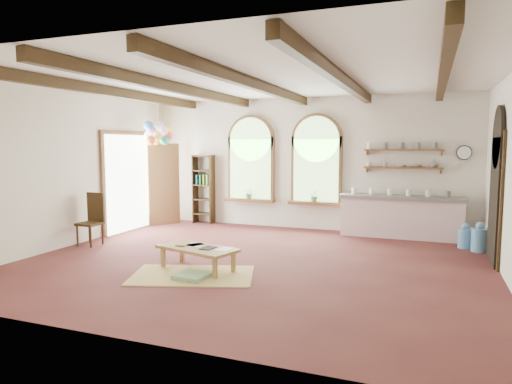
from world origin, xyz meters
The scene contains 27 objects.
floor centered at (0.00, 0.00, 0.00)m, with size 8.00×8.00×0.00m, color #5C2A26.
ceiling_beams centered at (0.00, 0.00, 3.10)m, with size 6.20×6.80×0.18m, color #342410, non-canonical shape.
window_left centered at (-1.40, 3.43, 1.63)m, with size 1.30×0.28×2.20m.
window_right centered at (0.30, 3.43, 1.63)m, with size 1.30×0.28×2.20m.
left_doorway centered at (-3.95, 1.80, 1.15)m, with size 0.10×1.90×2.50m, color brown.
right_doorway centered at (3.95, 1.50, 1.10)m, with size 0.10×1.30×2.40m, color black.
kitchen_counter centered at (2.30, 3.20, 0.48)m, with size 2.68×0.62×0.94m.
wall_shelf_lower centered at (2.30, 3.38, 1.55)m, with size 1.70×0.24×0.04m, color brown.
wall_shelf_upper centered at (2.30, 3.38, 1.95)m, with size 1.70×0.24×0.04m, color brown.
wall_clock centered at (3.55, 3.45, 1.90)m, with size 0.32×0.32×0.04m, color black.
bookshelf centered at (-2.70, 3.32, 0.90)m, with size 0.53×0.32×1.80m.
coffee_table centered at (-0.68, -0.81, 0.34)m, with size 1.49×0.98×0.39m.
side_chair centered at (-3.65, 0.09, 0.31)m, with size 0.44×0.44×1.08m.
floor_mat centered at (-0.60, -1.14, 0.01)m, with size 1.90×1.17×0.02m, color #D4C56A.
floor_cushion centered at (-0.52, -1.29, 0.04)m, with size 0.48×0.48×0.08m, color #7A9F6E.
water_jug_a centered at (3.58, 2.52, 0.22)m, with size 0.27×0.27×0.51m.
water_jug_b centered at (3.82, 2.30, 0.25)m, with size 0.30×0.30×0.59m.
balloon_cluster centered at (-3.41, 2.30, 2.33)m, with size 0.76×0.85×1.14m.
table_book centered at (-1.07, -0.79, 0.40)m, with size 0.17×0.24×0.02m, color olive.
tablet centered at (-0.47, -0.84, 0.40)m, with size 0.19×0.28×0.01m, color black.
potted_plant_left centered at (-1.40, 3.32, 0.85)m, with size 0.27×0.23×0.30m, color #598C4C.
potted_plant_right centered at (0.30, 3.32, 0.85)m, with size 0.27×0.23×0.30m, color #598C4C.
shelf_cup_a centered at (1.55, 3.38, 1.62)m, with size 0.12×0.10×0.10m, color white.
shelf_cup_b centered at (1.90, 3.38, 1.62)m, with size 0.10×0.10×0.09m, color beige.
shelf_bowl_a centered at (2.25, 3.38, 1.60)m, with size 0.22×0.22×0.05m, color beige.
shelf_bowl_b centered at (2.60, 3.38, 1.60)m, with size 0.20×0.20×0.06m, color #8C664C.
shelf_vase centered at (2.95, 3.38, 1.67)m, with size 0.18×0.18×0.19m, color slate.
Camera 1 is at (2.86, -7.38, 2.08)m, focal length 32.00 mm.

